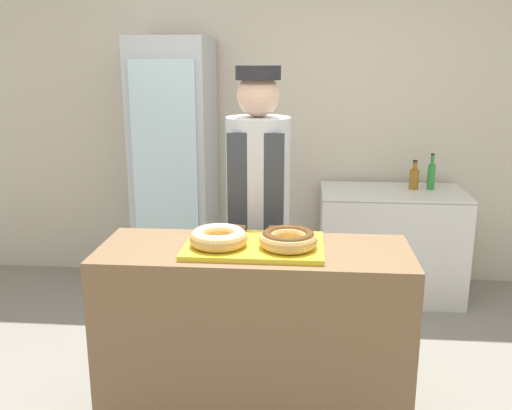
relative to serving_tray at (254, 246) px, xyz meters
The scene contains 12 objects.
wall_back 2.17m from the serving_tray, 90.00° to the left, with size 8.00×0.06×2.70m.
display_counter 0.49m from the serving_tray, ahead, with size 1.44×0.53×0.95m.
serving_tray is the anchor object (origin of this frame).
donut_light_glaze 0.17m from the serving_tray, 163.74° to the right, with size 0.26×0.26×0.08m.
donut_chocolate_glaze 0.17m from the serving_tray, 16.26° to the right, with size 0.26×0.26×0.08m.
brownie_back_left 0.18m from the serving_tray, 126.33° to the left, with size 0.10×0.10×0.03m.
brownie_back_right 0.18m from the serving_tray, 53.67° to the left, with size 0.10×0.10×0.03m.
baker_person 0.59m from the serving_tray, 93.04° to the left, with size 0.35×0.35×1.76m.
beverage_fridge 1.90m from the serving_tray, 113.55° to the left, with size 0.56×0.66×1.94m.
chest_freezer 2.03m from the serving_tray, 63.03° to the left, with size 1.07×0.61×0.83m.
bottle_amber 2.10m from the serving_tray, 60.02° to the left, with size 0.07×0.07×0.22m.
bottle_green 2.16m from the serving_tray, 57.13° to the left, with size 0.06×0.06×0.27m.
Camera 1 is at (0.22, -2.47, 1.80)m, focal length 40.00 mm.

